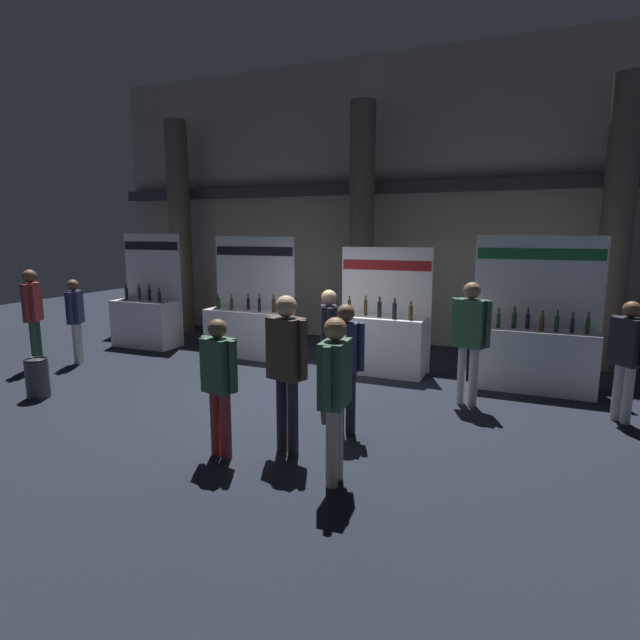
% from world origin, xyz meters
% --- Properties ---
extents(ground_plane, '(27.12, 27.12, 0.00)m').
position_xyz_m(ground_plane, '(0.00, 0.00, 0.00)').
color(ground_plane, black).
extents(hall_colonnade, '(13.56, 1.25, 6.28)m').
position_xyz_m(hall_colonnade, '(0.00, 4.28, 3.06)').
color(hall_colonnade, gray).
rests_on(hall_colonnade, ground_plane).
extents(exhibitor_booth_0, '(1.50, 0.66, 2.47)m').
position_xyz_m(exhibitor_booth_0, '(-4.38, 1.78, 0.62)').
color(exhibitor_booth_0, white).
rests_on(exhibitor_booth_0, ground_plane).
extents(exhibitor_booth_1, '(1.82, 0.66, 2.42)m').
position_xyz_m(exhibitor_booth_1, '(-1.84, 1.89, 0.59)').
color(exhibitor_booth_1, white).
rests_on(exhibitor_booth_1, ground_plane).
extents(exhibitor_booth_2, '(1.68, 0.66, 2.24)m').
position_xyz_m(exhibitor_booth_2, '(0.99, 1.70, 0.60)').
color(exhibitor_booth_2, white).
rests_on(exhibitor_booth_2, ground_plane).
extents(exhibitor_booth_3, '(1.96, 0.66, 2.45)m').
position_xyz_m(exhibitor_booth_3, '(3.52, 1.70, 0.61)').
color(exhibitor_booth_3, white).
rests_on(exhibitor_booth_3, ground_plane).
extents(trash_bin, '(0.33, 0.33, 0.61)m').
position_xyz_m(trash_bin, '(-3.46, -1.67, 0.31)').
color(trash_bin, '#38383D').
rests_on(trash_bin, ground_plane).
extents(visitor_0, '(0.58, 0.37, 1.81)m').
position_xyz_m(visitor_0, '(2.65, 0.52, 1.10)').
color(visitor_0, silver).
rests_on(visitor_0, ground_plane).
extents(visitor_1, '(0.36, 0.45, 1.62)m').
position_xyz_m(visitor_1, '(-4.59, 0.10, 0.95)').
color(visitor_1, silver).
rests_on(visitor_1, ground_plane).
extents(visitor_2, '(0.55, 0.36, 1.83)m').
position_xyz_m(visitor_2, '(0.94, -1.95, 1.11)').
color(visitor_2, '#23232D').
rests_on(visitor_2, ground_plane).
extents(visitor_3, '(0.39, 0.50, 1.84)m').
position_xyz_m(visitor_3, '(-5.02, -0.45, 1.11)').
color(visitor_3, '#33563D').
rests_on(visitor_3, ground_plane).
extents(visitor_4, '(0.44, 0.45, 1.63)m').
position_xyz_m(visitor_4, '(4.64, 0.62, 0.98)').
color(visitor_4, silver).
rests_on(visitor_4, ground_plane).
extents(visitor_5, '(0.34, 0.45, 1.70)m').
position_xyz_m(visitor_5, '(0.77, -0.24, 1.00)').
color(visitor_5, '#ADA393').
rests_on(visitor_5, ground_plane).
extents(visitor_6, '(0.26, 0.59, 1.70)m').
position_xyz_m(visitor_6, '(1.70, -2.41, 1.02)').
color(visitor_6, '#ADA393').
rests_on(visitor_6, ground_plane).
extents(visitor_7, '(0.50, 0.31, 1.58)m').
position_xyz_m(visitor_7, '(0.30, -2.34, 0.93)').
color(visitor_7, maroon).
rests_on(visitor_7, ground_plane).
extents(visitor_8, '(0.47, 0.26, 1.65)m').
position_xyz_m(visitor_8, '(1.36, -1.16, 0.96)').
color(visitor_8, '#23232D').
rests_on(visitor_8, ground_plane).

